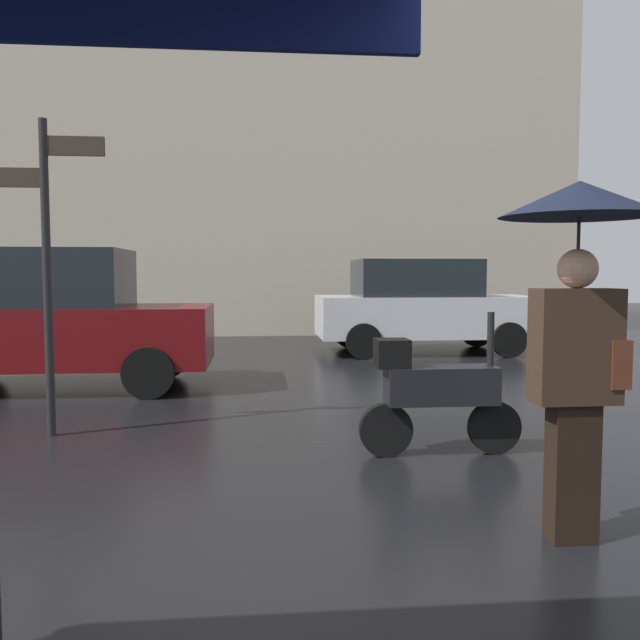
% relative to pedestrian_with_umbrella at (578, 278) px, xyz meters
% --- Properties ---
extents(pedestrian_with_umbrella, '(0.90, 0.90, 2.09)m').
position_rel_pedestrian_with_umbrella_xyz_m(pedestrian_with_umbrella, '(0.00, 0.00, 0.00)').
color(pedestrian_with_umbrella, black).
rests_on(pedestrian_with_umbrella, ground).
extents(parked_scooter, '(1.42, 0.32, 1.23)m').
position_rel_pedestrian_with_umbrella_xyz_m(parked_scooter, '(-0.31, 1.85, -0.98)').
color(parked_scooter, black).
rests_on(parked_scooter, ground).
extents(parked_car_left, '(4.06, 1.85, 1.89)m').
position_rel_pedestrian_with_umbrella_xyz_m(parked_car_left, '(-4.57, 5.52, -0.58)').
color(parked_car_left, '#590C0F').
rests_on(parked_car_left, ground).
extents(parked_car_right, '(4.21, 1.99, 1.83)m').
position_rel_pedestrian_with_umbrella_xyz_m(parked_car_right, '(1.41, 9.04, -0.60)').
color(parked_car_right, silver).
rests_on(parked_car_right, ground).
extents(street_signpost, '(1.08, 0.08, 3.01)m').
position_rel_pedestrian_with_umbrella_xyz_m(street_signpost, '(-3.81, 2.86, 0.28)').
color(street_signpost, black).
rests_on(street_signpost, ground).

